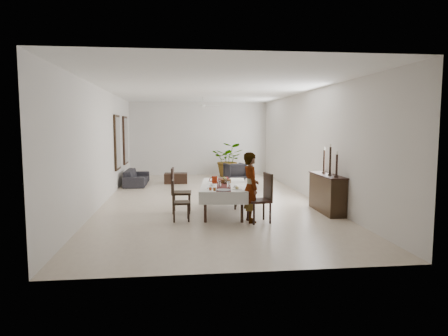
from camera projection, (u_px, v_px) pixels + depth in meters
floor at (210, 199)px, 11.81m from camera, size 6.00×12.00×0.00m
ceiling at (209, 89)px, 11.48m from camera, size 6.00×12.00×0.02m
wall_back at (199, 139)px, 17.57m from camera, size 6.00×0.02×3.20m
wall_front at (243, 165)px, 5.72m from camera, size 6.00×0.02×3.20m
wall_left at (104, 146)px, 11.30m from camera, size 0.02×12.00×3.20m
wall_right at (309, 144)px, 11.99m from camera, size 0.02×12.00×3.20m
dining_table_top at (224, 186)px, 9.93m from camera, size 1.19×2.33×0.05m
table_leg_fl at (205, 208)px, 8.91m from camera, size 0.07×0.07×0.65m
table_leg_fr at (242, 208)px, 8.91m from camera, size 0.07×0.07×0.65m
table_leg_bl at (209, 192)px, 11.03m from camera, size 0.07×0.07×0.65m
table_leg_br at (239, 192)px, 11.03m from camera, size 0.07×0.07×0.65m
tablecloth_top at (224, 184)px, 9.93m from camera, size 1.37×2.52×0.01m
tablecloth_drape_left at (202, 190)px, 9.94m from camera, size 0.29×2.39×0.28m
tablecloth_drape_right at (246, 190)px, 9.94m from camera, size 0.29×2.39×0.28m
tablecloth_drape_near at (224, 198)px, 8.75m from camera, size 1.09×0.14×0.28m
tablecloth_drape_far at (224, 183)px, 11.14m from camera, size 1.09×0.14×0.28m
table_runner at (224, 184)px, 9.93m from camera, size 0.59×2.36×0.00m
red_pitcher at (215, 180)px, 10.06m from camera, size 0.16×0.16×0.19m
pitcher_handle at (211, 180)px, 10.06m from camera, size 0.11×0.03×0.11m
wine_glass_near at (228, 185)px, 9.32m from camera, size 0.07×0.07×0.16m
wine_glass_mid at (220, 184)px, 9.41m from camera, size 0.07×0.07×0.16m
wine_glass_far at (226, 181)px, 9.97m from camera, size 0.07×0.07×0.16m
teacup_right at (236, 186)px, 9.37m from camera, size 0.08×0.08×0.06m
saucer_right at (236, 187)px, 9.37m from camera, size 0.14×0.14×0.01m
teacup_left at (212, 185)px, 9.60m from camera, size 0.08×0.08×0.06m
saucer_left at (212, 186)px, 9.60m from camera, size 0.14×0.14×0.01m
plate_near_right at (237, 189)px, 9.09m from camera, size 0.22×0.22×0.01m
bread_near_right at (237, 188)px, 9.09m from camera, size 0.08×0.08×0.08m
plate_near_left at (212, 188)px, 9.23m from camera, size 0.22×0.22×0.01m
plate_far_left at (212, 181)px, 10.44m from camera, size 0.22×0.22×0.01m
serving_tray at (224, 190)px, 8.95m from camera, size 0.34×0.34×0.02m
jam_jar_a at (214, 189)px, 8.92m from camera, size 0.06×0.06×0.07m
jam_jar_b at (210, 189)px, 8.98m from camera, size 0.06×0.06×0.07m
fruit_basket at (226, 181)px, 10.16m from camera, size 0.28×0.28×0.09m
fruit_red at (227, 178)px, 10.17m from camera, size 0.08×0.08×0.08m
fruit_green at (224, 178)px, 10.18m from camera, size 0.07×0.07×0.07m
fruit_yellow at (226, 179)px, 10.10m from camera, size 0.08×0.08×0.08m
chair_right_near_seat at (259, 201)px, 8.91m from camera, size 0.54×0.54×0.05m
chair_right_near_leg_fl at (270, 213)px, 8.81m from camera, size 0.05×0.05×0.46m
chair_right_near_leg_fr at (264, 210)px, 9.17m from camera, size 0.05×0.05×0.46m
chair_right_near_leg_bl at (254, 214)px, 8.70m from camera, size 0.05×0.05×0.46m
chair_right_near_leg_br at (248, 211)px, 9.07m from camera, size 0.05×0.05×0.46m
chair_right_near_back at (268, 186)px, 8.94m from camera, size 0.12×0.47×0.59m
chair_right_far_seat at (243, 189)px, 10.45m from camera, size 0.57×0.57×0.06m
chair_right_far_leg_fl at (251, 201)px, 10.27m from camera, size 0.06×0.06×0.48m
chair_right_far_leg_fr at (251, 198)px, 10.67m from camera, size 0.06×0.06×0.48m
chair_right_far_leg_bl at (235, 200)px, 10.30m from camera, size 0.06×0.06×0.48m
chair_right_far_leg_br at (236, 198)px, 10.70m from camera, size 0.06×0.06×0.48m
chair_right_far_back at (252, 176)px, 10.40m from camera, size 0.14×0.49×0.62m
chair_left_near_seat at (181, 203)px, 9.07m from camera, size 0.41×0.41×0.05m
chair_left_near_leg_fl at (174, 211)px, 9.23m from camera, size 0.04×0.04×0.39m
chair_left_near_leg_fr at (174, 214)px, 8.91m from camera, size 0.04×0.04×0.39m
chair_left_near_leg_bl at (188, 210)px, 9.28m from camera, size 0.04×0.04×0.39m
chair_left_near_leg_br at (189, 213)px, 8.95m from camera, size 0.04×0.04×0.39m
chair_left_near_back at (173, 191)px, 9.02m from camera, size 0.04×0.40×0.51m
chair_left_far_seat at (181, 193)px, 9.92m from camera, size 0.50×0.50×0.05m
chair_left_far_leg_fl at (174, 202)px, 10.13m from camera, size 0.05×0.05×0.47m
chair_left_far_leg_fr at (173, 205)px, 9.74m from camera, size 0.05×0.05×0.47m
chair_left_far_leg_bl at (190, 202)px, 10.15m from camera, size 0.05×0.05×0.47m
chair_left_far_leg_br at (189, 205)px, 9.76m from camera, size 0.05×0.05×0.47m
chair_left_far_back at (173, 180)px, 9.87m from camera, size 0.07×0.48×0.60m
woman at (251, 187)px, 8.94m from camera, size 0.43×0.60×1.57m
sideboard_body at (327, 194)px, 9.99m from camera, size 0.41×1.53×0.92m
sideboard_top at (327, 175)px, 9.94m from camera, size 0.45×1.59×0.03m
candlestick_near_base at (336, 177)px, 9.38m from camera, size 0.10×0.10×0.03m
candlestick_near_shaft at (337, 165)px, 9.36m from camera, size 0.05×0.05×0.51m
candlestick_near_candle at (337, 153)px, 9.32m from camera, size 0.04×0.04×0.08m
candlestick_mid_base at (330, 175)px, 9.79m from camera, size 0.10×0.10×0.03m
candlestick_mid_shaft at (330, 161)px, 9.75m from camera, size 0.05×0.05×0.66m
candlestick_mid_candle at (331, 145)px, 9.71m from camera, size 0.04×0.04×0.08m
candlestick_far_base at (324, 173)px, 10.19m from camera, size 0.10×0.10×0.03m
candlestick_far_shaft at (324, 161)px, 10.16m from camera, size 0.05×0.05×0.56m
candlestick_far_candle at (324, 149)px, 10.13m from camera, size 0.04×0.04×0.08m
sofa at (137, 177)px, 14.64m from camera, size 0.80×1.94×0.56m
armchair at (235, 171)px, 16.00m from camera, size 0.89×0.91×0.69m
coffee_table at (176, 178)px, 15.07m from camera, size 0.87×0.59×0.38m
potted_plant at (229, 160)px, 17.01m from camera, size 1.60×1.49×1.46m
mirror_frame_near at (117, 142)px, 13.48m from camera, size 0.06×1.05×1.85m
mirror_glass_near at (118, 142)px, 13.48m from camera, size 0.01×0.90×1.70m
mirror_frame_far at (125, 140)px, 15.55m from camera, size 0.06×1.05×1.85m
mirror_glass_far at (126, 140)px, 15.56m from camera, size 0.01×0.90×1.70m
fan_rod at (203, 100)px, 14.45m from camera, size 0.04×0.04×0.20m
fan_hub at (203, 105)px, 14.47m from camera, size 0.16×0.16×0.08m
fan_blade_n at (202, 106)px, 14.82m from camera, size 0.10×0.55×0.01m
fan_blade_s at (204, 105)px, 14.13m from camera, size 0.10×0.55×0.01m
fan_blade_e at (213, 105)px, 14.51m from camera, size 0.55×0.10×0.01m
fan_blade_w at (193, 105)px, 14.43m from camera, size 0.55×0.10×0.01m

